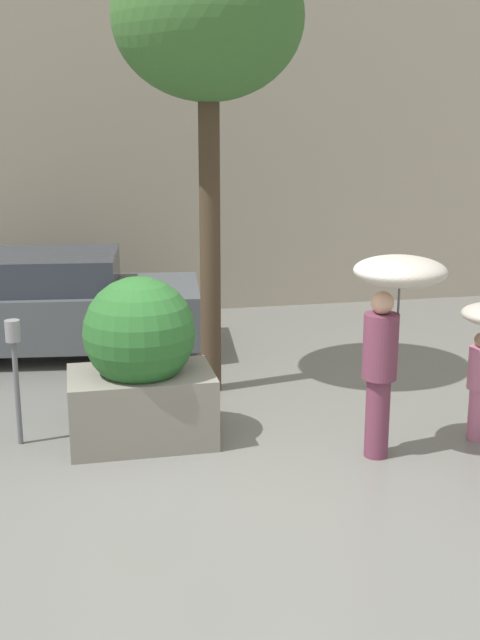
% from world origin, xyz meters
% --- Properties ---
extents(ground_plane, '(40.00, 40.00, 0.00)m').
position_xyz_m(ground_plane, '(0.00, 0.00, 0.00)').
color(ground_plane, slate).
extents(building_facade, '(18.00, 0.30, 6.00)m').
position_xyz_m(building_facade, '(0.00, 6.50, 3.00)').
color(building_facade, '#9E937F').
rests_on(building_facade, ground).
extents(planter_box, '(1.35, 1.04, 1.59)m').
position_xyz_m(planter_box, '(-0.50, 1.26, 0.77)').
color(planter_box, gray).
rests_on(planter_box, ground).
extents(person_adult, '(0.81, 0.81, 1.85)m').
position_xyz_m(person_adult, '(1.63, 0.44, 1.39)').
color(person_adult, brown).
rests_on(person_adult, ground).
extents(parked_car_near, '(3.99, 2.28, 1.30)m').
position_xyz_m(parked_car_near, '(-1.37, 4.46, 0.62)').
color(parked_car_near, '#4C5156').
rests_on(parked_car_near, ground).
extents(street_tree, '(1.97, 1.97, 4.82)m').
position_xyz_m(street_tree, '(0.40, 2.57, 3.92)').
color(street_tree, '#423323').
rests_on(street_tree, ground).
extents(parking_meter, '(0.14, 0.14, 1.21)m').
position_xyz_m(parking_meter, '(-1.64, 1.42, 0.87)').
color(parking_meter, '#595B60').
rests_on(parking_meter, ground).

